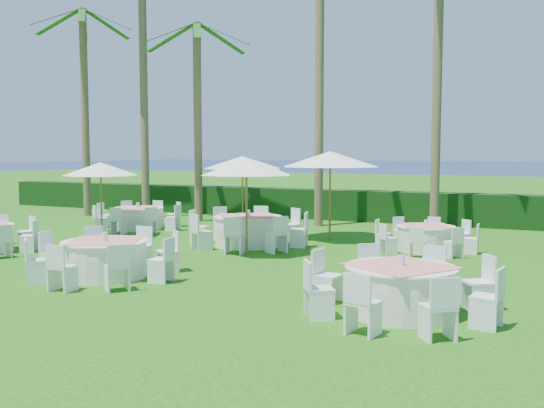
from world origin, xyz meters
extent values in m
plane|color=#16500D|center=(0.00, 0.00, 0.00)|extent=(120.00, 120.00, 0.00)
cube|color=black|center=(0.00, 12.00, 0.60)|extent=(34.00, 1.00, 1.20)
plane|color=#081F51|center=(0.00, 102.00, 0.00)|extent=(260.00, 260.00, 0.00)
cube|color=white|center=(-5.15, 0.92, 0.43)|extent=(0.54, 0.54, 0.86)
cube|color=white|center=(-5.90, 1.57, 0.43)|extent=(0.51, 0.51, 0.86)
cube|color=white|center=(-6.89, 1.49, 0.43)|extent=(0.54, 0.54, 0.86)
cube|color=white|center=(-5.07, -0.06, 0.43)|extent=(0.51, 0.51, 0.86)
cylinder|color=white|center=(-1.00, -0.87, 0.39)|extent=(1.79, 1.79, 0.78)
cylinder|color=white|center=(-1.00, -0.87, 0.79)|extent=(1.87, 1.87, 0.03)
cube|color=#DF8273|center=(-1.00, -0.87, 0.81)|extent=(1.94, 1.94, 0.01)
cylinder|color=silver|center=(-1.00, -0.87, 0.90)|extent=(0.12, 0.12, 0.17)
cube|color=white|center=(0.39, -0.76, 0.47)|extent=(0.47, 0.47, 0.93)
cube|color=white|center=(-0.09, 0.19, 0.47)|extent=(0.61, 0.61, 0.93)
cube|color=white|center=(-1.11, 0.53, 0.47)|extent=(0.47, 0.47, 0.93)
cube|color=white|center=(-2.07, 0.04, 0.47)|extent=(0.61, 0.61, 0.93)
cube|color=white|center=(-2.40, -0.98, 0.47)|extent=(0.47, 0.47, 0.93)
cube|color=white|center=(-1.91, -1.93, 0.47)|extent=(0.61, 0.61, 0.93)
cube|color=white|center=(-0.89, -2.26, 0.47)|extent=(0.47, 0.47, 0.93)
cube|color=white|center=(0.06, -1.78, 0.47)|extent=(0.61, 0.61, 0.93)
cylinder|color=white|center=(5.55, -1.14, 0.40)|extent=(1.82, 1.82, 0.79)
cylinder|color=white|center=(5.55, -1.14, 0.80)|extent=(1.90, 1.90, 0.03)
cube|color=#DF8273|center=(5.55, -1.14, 0.83)|extent=(2.03, 2.03, 0.01)
cylinder|color=silver|center=(5.55, -1.14, 0.91)|extent=(0.13, 0.13, 0.17)
cube|color=white|center=(6.72, -0.33, 0.47)|extent=(0.62, 0.62, 0.95)
cube|color=white|center=(5.80, 0.26, 0.47)|extent=(0.51, 0.51, 0.95)
cube|color=white|center=(4.73, 0.03, 0.47)|extent=(0.62, 0.62, 0.95)
cube|color=white|center=(4.15, -0.89, 0.47)|extent=(0.51, 0.51, 0.95)
cube|color=white|center=(4.38, -1.96, 0.47)|extent=(0.62, 0.62, 0.95)
cube|color=white|center=(5.30, -2.54, 0.47)|extent=(0.51, 0.51, 0.95)
cube|color=white|center=(6.36, -2.31, 0.47)|extent=(0.62, 0.62, 0.95)
cube|color=white|center=(6.95, -1.39, 0.47)|extent=(0.51, 0.51, 0.95)
cylinder|color=white|center=(-5.44, 6.17, 0.37)|extent=(1.70, 1.70, 0.74)
cylinder|color=white|center=(-5.44, 6.17, 0.75)|extent=(1.77, 1.77, 0.03)
cube|color=#DF8273|center=(-5.44, 6.17, 0.77)|extent=(1.88, 1.88, 0.01)
cylinder|color=silver|center=(-5.44, 6.17, 0.86)|extent=(0.12, 0.12, 0.16)
cube|color=white|center=(-4.13, 6.36, 0.44)|extent=(0.47, 0.47, 0.89)
cube|color=white|center=(-4.65, 7.24, 0.44)|extent=(0.58, 0.58, 0.89)
cube|color=white|center=(-5.64, 7.49, 0.44)|extent=(0.47, 0.47, 0.89)
cube|color=white|center=(-6.51, 6.96, 0.44)|extent=(0.58, 0.58, 0.89)
cube|color=white|center=(-6.76, 5.98, 0.44)|extent=(0.47, 0.47, 0.89)
cube|color=white|center=(-6.24, 5.10, 0.44)|extent=(0.58, 0.58, 0.89)
cube|color=white|center=(-5.25, 4.85, 0.44)|extent=(0.47, 0.47, 0.89)
cube|color=white|center=(-4.38, 5.37, 0.44)|extent=(0.58, 0.58, 0.89)
cylinder|color=white|center=(-0.19, 4.43, 0.42)|extent=(1.92, 1.92, 0.83)
cylinder|color=white|center=(-0.19, 4.43, 0.84)|extent=(2.00, 2.00, 0.03)
cube|color=#DF8273|center=(-0.19, 4.43, 0.87)|extent=(2.17, 2.17, 0.01)
cylinder|color=silver|center=(-0.19, 4.43, 0.95)|extent=(0.13, 0.13, 0.18)
cube|color=white|center=(1.27, 4.77, 0.50)|extent=(0.56, 0.56, 1.00)
cube|color=white|center=(0.61, 5.70, 0.50)|extent=(0.64, 0.64, 1.00)
cube|color=white|center=(-0.53, 5.90, 0.50)|extent=(0.56, 0.56, 1.00)
cube|color=white|center=(-1.46, 5.23, 0.50)|extent=(0.64, 0.64, 1.00)
cube|color=white|center=(-1.66, 4.10, 0.50)|extent=(0.56, 0.56, 1.00)
cube|color=white|center=(-0.99, 3.16, 0.50)|extent=(0.64, 0.64, 1.00)
cube|color=white|center=(0.14, 2.97, 0.50)|extent=(0.56, 0.56, 1.00)
cube|color=white|center=(1.08, 3.63, 0.50)|extent=(0.64, 0.64, 1.00)
cylinder|color=white|center=(4.71, 5.66, 0.33)|extent=(1.54, 1.54, 0.67)
cylinder|color=white|center=(4.71, 5.66, 0.68)|extent=(1.60, 1.60, 0.03)
cube|color=#DF8273|center=(4.71, 5.66, 0.70)|extent=(1.63, 1.63, 0.01)
cylinder|color=silver|center=(4.71, 5.66, 0.79)|extent=(0.11, 0.11, 0.14)
cube|color=white|center=(5.91, 5.68, 0.40)|extent=(0.38, 0.38, 0.80)
cube|color=white|center=(5.55, 6.53, 0.40)|extent=(0.53, 0.53, 0.80)
cube|color=white|center=(4.69, 6.87, 0.40)|extent=(0.38, 0.38, 0.80)
cube|color=white|center=(3.85, 6.50, 0.40)|extent=(0.53, 0.53, 0.80)
cube|color=white|center=(3.51, 5.65, 0.40)|extent=(0.38, 0.38, 0.80)
cube|color=white|center=(3.87, 4.80, 0.40)|extent=(0.53, 0.53, 0.80)
cube|color=white|center=(4.73, 4.46, 0.40)|extent=(0.38, 0.38, 0.80)
cube|color=white|center=(5.57, 4.82, 0.40)|extent=(0.53, 0.53, 0.80)
cylinder|color=brown|center=(-5.21, 3.97, 1.15)|extent=(0.06, 0.06, 2.31)
cone|color=white|center=(-5.21, 3.97, 2.19)|extent=(2.36, 2.36, 0.42)
sphere|color=brown|center=(-5.21, 3.97, 2.34)|extent=(0.09, 0.09, 0.09)
cylinder|color=brown|center=(0.45, 3.10, 1.24)|extent=(0.06, 0.06, 2.47)
cone|color=white|center=(0.45, 3.10, 2.35)|extent=(2.50, 2.50, 0.45)
sphere|color=brown|center=(0.45, 3.10, 2.50)|extent=(0.10, 0.10, 0.10)
cylinder|color=brown|center=(-2.27, 8.09, 1.24)|extent=(0.06, 0.06, 2.48)
cone|color=white|center=(-2.27, 8.09, 2.36)|extent=(2.90, 2.90, 0.45)
sphere|color=brown|center=(-2.27, 8.09, 2.51)|extent=(0.10, 0.10, 0.10)
cylinder|color=brown|center=(1.59, 6.54, 1.32)|extent=(0.06, 0.06, 2.65)
cone|color=white|center=(1.59, 6.54, 2.52)|extent=(3.07, 3.07, 0.48)
sphere|color=brown|center=(1.59, 6.54, 2.68)|extent=(0.11, 0.11, 0.11)
cylinder|color=brown|center=(-7.41, 9.29, 5.29)|extent=(0.32, 0.32, 10.57)
cylinder|color=brown|center=(-4.82, 9.21, 3.85)|extent=(0.32, 0.32, 7.70)
cube|color=#134F15|center=(-3.72, 9.25, 7.21)|extent=(2.21, 0.37, 1.00)
cube|color=#134F15|center=(-4.31, 10.18, 7.21)|extent=(1.27, 2.08, 1.00)
cube|color=#134F15|center=(-5.40, 10.13, 7.21)|extent=(1.42, 2.01, 1.00)
cube|color=#134F15|center=(-5.91, 9.16, 7.21)|extent=(2.21, 0.37, 1.00)
cube|color=#134F15|center=(-5.32, 8.24, 7.21)|extent=(1.27, 2.08, 1.00)
cube|color=#134F15|center=(-4.23, 8.28, 7.21)|extent=(1.42, 2.01, 1.00)
cylinder|color=brown|center=(0.04, 9.72, 6.22)|extent=(0.32, 0.32, 12.44)
cylinder|color=brown|center=(4.07, 10.68, 4.76)|extent=(0.32, 0.32, 9.52)
cylinder|color=brown|center=(-10.22, 8.94, 4.35)|extent=(0.32, 0.32, 8.69)
cube|color=#134F15|center=(-9.14, 9.14, 8.21)|extent=(2.22, 0.67, 1.00)
cube|color=#134F15|center=(-9.85, 9.97, 8.21)|extent=(1.01, 2.17, 1.00)
cube|color=#134F15|center=(-10.92, 9.78, 8.21)|extent=(1.64, 1.86, 1.00)
cube|color=#134F15|center=(-11.29, 8.75, 8.21)|extent=(2.22, 0.67, 1.00)
cube|color=#134F15|center=(-10.58, 7.91, 8.21)|extent=(1.01, 2.17, 1.00)
cube|color=#134F15|center=(-9.51, 8.11, 8.21)|extent=(1.64, 1.86, 1.00)
camera|label=1|loc=(7.78, -11.22, 2.76)|focal=40.00mm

